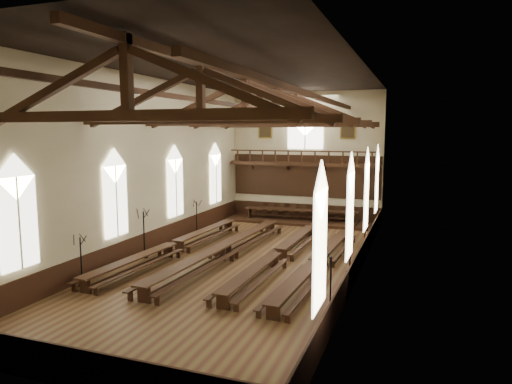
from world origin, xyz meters
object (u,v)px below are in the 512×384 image
at_px(candelabrum_right_far, 365,233).
at_px(candelabrum_left_near, 82,270).
at_px(refectory_row_d, 318,261).
at_px(refectory_row_b, 224,248).
at_px(candelabrum_right_near, 330,294).
at_px(refectory_row_c, 278,254).
at_px(candelabrum_right_mid, 350,257).
at_px(candelabrum_left_mid, 144,243).
at_px(high_table, 300,211).
at_px(dais, 300,221).
at_px(refectory_row_a, 174,245).
at_px(candelabrum_left_far, 197,224).

bearing_deg(candelabrum_right_far, candelabrum_left_near, -132.35).
distance_m(refectory_row_d, candelabrum_right_far, 6.52).
relative_size(refectory_row_b, candelabrum_right_near, 6.51).
distance_m(refectory_row_b, refectory_row_c, 3.07).
bearing_deg(candelabrum_right_near, refectory_row_c, 125.12).
height_order(refectory_row_b, candelabrum_right_near, candelabrum_right_near).
bearing_deg(candelabrum_right_mid, candelabrum_left_mid, -174.69).
height_order(high_table, candelabrum_right_near, candelabrum_right_near).
bearing_deg(dais, candelabrum_right_near, -71.72).
bearing_deg(candelabrum_right_far, refectory_row_d, -103.69).
relative_size(refectory_row_d, candelabrum_right_mid, 5.00).
bearing_deg(refectory_row_c, refectory_row_b, -177.98).
xyz_separation_m(refectory_row_d, high_table, (-3.94, 11.65, 0.40)).
relative_size(refectory_row_d, candelabrum_right_far, 5.69).
relative_size(candelabrum_right_mid, candelabrum_right_far, 1.14).
relative_size(refectory_row_a, refectory_row_d, 1.05).
relative_size(refectory_row_a, dais, 1.26).
distance_m(refectory_row_d, dais, 12.31).
distance_m(refectory_row_b, candelabrum_right_far, 9.10).
distance_m(refectory_row_d, candelabrum_left_near, 11.21).
xyz_separation_m(refectory_row_a, candelabrum_right_far, (9.87, 6.11, 0.19)).
bearing_deg(refectory_row_d, candelabrum_right_mid, 5.35).
relative_size(candelabrum_left_near, candelabrum_right_mid, 0.86).
relative_size(refectory_row_a, candelabrum_left_mid, 5.25).
bearing_deg(candelabrum_left_near, refectory_row_b, 55.89).
bearing_deg(candelabrum_left_near, dais, 72.21).
relative_size(refectory_row_c, dais, 1.24).
xyz_separation_m(refectory_row_a, refectory_row_d, (8.32, -0.22, -0.05)).
distance_m(high_table, candelabrum_left_near, 18.38).
bearing_deg(candelabrum_left_mid, candelabrum_left_far, 90.00).
distance_m(refectory_row_c, candelabrum_left_mid, 7.42).
bearing_deg(candelabrum_left_mid, refectory_row_c, 10.66).
xyz_separation_m(refectory_row_b, refectory_row_d, (5.34, -0.38, -0.09)).
relative_size(refectory_row_c, candelabrum_left_mid, 5.13).
bearing_deg(candelabrum_right_far, candelabrum_left_far, -175.10).
bearing_deg(dais, refectory_row_a, -110.98).
distance_m(candelabrum_left_near, candelabrum_left_mid, 4.96).
height_order(candelabrum_left_mid, candelabrum_right_far, candelabrum_left_mid).
bearing_deg(candelabrum_right_far, refectory_row_c, -123.15).
bearing_deg(candelabrum_right_near, candelabrum_right_far, 90.00).
distance_m(refectory_row_b, candelabrum_left_far, 6.54).
distance_m(candelabrum_left_far, candelabrum_right_mid, 12.27).
xyz_separation_m(candelabrum_right_near, candelabrum_right_far, (-0.00, 11.27, 0.04)).
height_order(refectory_row_c, candelabrum_right_near, candelabrum_right_near).
bearing_deg(high_table, candelabrum_right_far, -44.17).
bearing_deg(refectory_row_a, high_table, 69.02).
bearing_deg(candelabrum_left_mid, high_table, 65.87).
xyz_separation_m(candelabrum_left_far, candelabrum_right_near, (11.10, -10.32, -0.02)).
height_order(refectory_row_b, candelabrum_right_far, candelabrum_right_far).
bearing_deg(candelabrum_left_mid, refectory_row_b, 16.67).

